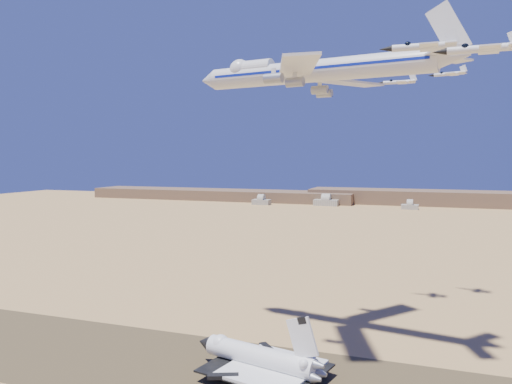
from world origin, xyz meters
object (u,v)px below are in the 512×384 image
(carrier_747, at_px, (307,71))
(chase_jet_d, at_px, (449,74))
(chase_jet_a, at_px, (422,46))
(chase_jet_b, at_px, (481,48))
(chase_jet_c, at_px, (398,82))
(shuttle, at_px, (259,359))

(carrier_747, xyz_separation_m, chase_jet_d, (42.72, 62.78, 6.57))
(chase_jet_a, distance_m, chase_jet_b, 15.07)
(chase_jet_a, height_order, chase_jet_c, chase_jet_c)
(chase_jet_c, distance_m, chase_jet_d, 23.64)
(carrier_747, bearing_deg, chase_jet_d, 65.25)
(chase_jet_a, bearing_deg, carrier_747, 128.55)
(shuttle, xyz_separation_m, chase_jet_b, (51.89, -26.61, 75.40))
(chase_jet_c, bearing_deg, carrier_747, -114.61)
(carrier_747, height_order, chase_jet_b, carrier_747)
(chase_jet_a, bearing_deg, shuttle, 158.26)
(chase_jet_b, xyz_separation_m, chase_jet_c, (-21.46, 102.76, 9.27))
(chase_jet_b, distance_m, chase_jet_c, 105.38)
(carrier_747, bearing_deg, chase_jet_b, -40.32)
(carrier_747, bearing_deg, chase_jet_a, -41.70)
(carrier_747, xyz_separation_m, chase_jet_a, (35.16, -43.72, -3.73))
(shuttle, relative_size, chase_jet_c, 2.68)
(shuttle, distance_m, chase_jet_a, 90.36)
(chase_jet_c, bearing_deg, chase_jet_b, -76.41)
(carrier_747, distance_m, chase_jet_a, 56.23)
(shuttle, bearing_deg, chase_jet_b, -14.23)
(chase_jet_a, height_order, chase_jet_b, chase_jet_a)
(carrier_747, bearing_deg, shuttle, -93.31)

